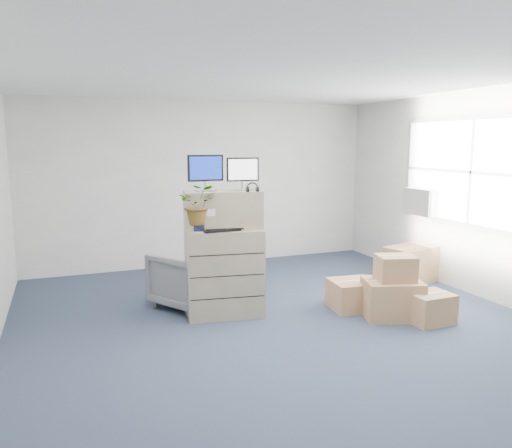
# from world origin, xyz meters

# --- Properties ---
(ground) EXTENTS (7.00, 7.00, 0.00)m
(ground) POSITION_xyz_m (0.00, 0.00, 0.00)
(ground) COLOR #263244
(ground) RESTS_ON ground
(wall_back) EXTENTS (6.00, 0.02, 2.80)m
(wall_back) POSITION_xyz_m (0.00, 3.51, 1.40)
(wall_back) COLOR #B5B4AC
(wall_back) RESTS_ON ground
(wall_right) EXTENTS (0.02, 7.00, 2.80)m
(wall_right) POSITION_xyz_m (3.01, 0.00, 1.40)
(wall_right) COLOR #B5B4AC
(wall_right) RESTS_ON ground
(window) EXTENTS (0.07, 2.72, 1.52)m
(window) POSITION_xyz_m (2.96, 0.50, 1.70)
(window) COLOR gray
(window) RESTS_ON wall_right
(ac_unit) EXTENTS (0.24, 0.60, 0.40)m
(ac_unit) POSITION_xyz_m (2.87, 1.40, 1.20)
(ac_unit) COLOR silver
(ac_unit) RESTS_ON wall_right
(filing_cabinet_lower) EXTENTS (0.99, 0.70, 1.07)m
(filing_cabinet_lower) POSITION_xyz_m (-0.49, 0.90, 0.53)
(filing_cabinet_lower) COLOR gray
(filing_cabinet_lower) RESTS_ON ground
(filing_cabinet_upper) EXTENTS (0.98, 0.59, 0.46)m
(filing_cabinet_upper) POSITION_xyz_m (-0.48, 0.95, 1.30)
(filing_cabinet_upper) COLOR gray
(filing_cabinet_upper) RESTS_ON filing_cabinet_lower
(monitor_left) EXTENTS (0.44, 0.18, 0.43)m
(monitor_left) POSITION_xyz_m (-0.68, 0.96, 1.77)
(monitor_left) COLOR #99999E
(monitor_left) RESTS_ON filing_cabinet_upper
(monitor_right) EXTENTS (0.40, 0.16, 0.39)m
(monitor_right) POSITION_xyz_m (-0.22, 0.93, 1.75)
(monitor_right) COLOR #99999E
(monitor_right) RESTS_ON filing_cabinet_upper
(headphones) EXTENTS (0.14, 0.04, 0.14)m
(headphones) POSITION_xyz_m (-0.18, 0.71, 1.57)
(headphones) COLOR black
(headphones) RESTS_ON filing_cabinet_upper
(keyboard) EXTENTS (0.53, 0.25, 0.03)m
(keyboard) POSITION_xyz_m (-0.52, 0.78, 1.08)
(keyboard) COLOR black
(keyboard) RESTS_ON filing_cabinet_lower
(mouse) EXTENTS (0.10, 0.07, 0.03)m
(mouse) POSITION_xyz_m (-0.16, 0.73, 1.09)
(mouse) COLOR silver
(mouse) RESTS_ON filing_cabinet_lower
(water_bottle) EXTENTS (0.07, 0.07, 0.25)m
(water_bottle) POSITION_xyz_m (-0.39, 0.93, 1.19)
(water_bottle) COLOR gray
(water_bottle) RESTS_ON filing_cabinet_lower
(phone_dock) EXTENTS (0.07, 0.06, 0.15)m
(phone_dock) POSITION_xyz_m (-0.50, 0.92, 1.12)
(phone_dock) COLOR silver
(phone_dock) RESTS_ON filing_cabinet_lower
(external_drive) EXTENTS (0.24, 0.19, 0.07)m
(external_drive) POSITION_xyz_m (-0.09, 0.95, 1.10)
(external_drive) COLOR black
(external_drive) RESTS_ON filing_cabinet_lower
(tissue_box) EXTENTS (0.24, 0.20, 0.08)m
(tissue_box) POSITION_xyz_m (-0.12, 0.96, 1.18)
(tissue_box) COLOR #43A6E5
(tissue_box) RESTS_ON external_drive
(potted_plant) EXTENTS (0.56, 0.59, 0.45)m
(potted_plant) POSITION_xyz_m (-0.81, 0.83, 1.33)
(potted_plant) COLOR #A4BD99
(potted_plant) RESTS_ON filing_cabinet_lower
(office_chair) EXTENTS (1.04, 1.03, 0.80)m
(office_chair) POSITION_xyz_m (-0.83, 1.37, 0.40)
(office_chair) COLOR #57575B
(office_chair) RESTS_ON ground
(cardboard_boxes) EXTENTS (2.23, 2.05, 0.77)m
(cardboard_boxes) POSITION_xyz_m (1.80, 0.50, 0.26)
(cardboard_boxes) COLOR #A27B4E
(cardboard_boxes) RESTS_ON ground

